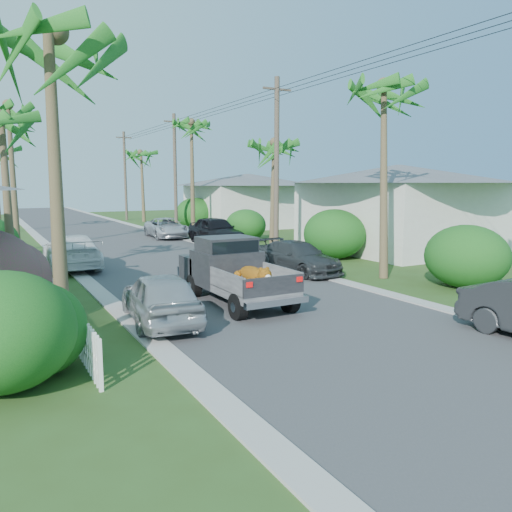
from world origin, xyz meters
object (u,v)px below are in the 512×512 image
palm_r_a (387,87)px  parked_car_lf (72,252)px  house_right_near (397,211)px  house_right_far (248,202)px  utility_pole_b (277,167)px  palm_r_b (273,143)px  utility_pole_c (175,173)px  pickup_truck (231,270)px  utility_pole_d (125,175)px  palm_l_b (1,118)px  palm_l_c (8,106)px  palm_l_a (47,33)px  palm_r_c (191,123)px  palm_r_d (141,153)px  parked_car_rm (297,258)px  parked_car_rd (167,228)px  parked_car_ln (160,298)px  parked_car_rf (216,231)px

palm_r_a → parked_car_lf: bearing=142.0°
house_right_near → house_right_far: bearing=90.0°
house_right_near → utility_pole_b: (-7.40, 1.00, 2.38)m
palm_r_a → palm_r_b: size_ratio=1.21×
palm_r_b → utility_pole_c: utility_pole_c is taller
house_right_near → pickup_truck: bearing=-154.1°
palm_r_b → utility_pole_d: utility_pole_d is taller
pickup_truck → palm_l_b: (-6.02, 6.69, 5.14)m
palm_l_c → house_right_near: 22.21m
pickup_truck → utility_pole_d: size_ratio=0.57×
palm_l_a → utility_pole_b: utility_pole_b is taller
palm_l_a → palm_l_b: palm_l_a is taller
palm_r_c → utility_pole_b: palm_r_c is taller
parked_car_lf → utility_pole_c: size_ratio=0.58×
palm_l_a → house_right_near: palm_l_a is taller
pickup_truck → palm_r_b: (7.38, 9.69, 4.94)m
house_right_far → utility_pole_b: utility_pole_b is taller
parked_car_lf → palm_r_d: 28.55m
pickup_truck → palm_r_a: bearing=5.6°
parked_car_rm → house_right_near: 9.85m
pickup_truck → house_right_far: 28.30m
palm_r_d → utility_pole_c: 12.22m
parked_car_rd → palm_r_a: 19.82m
pickup_truck → palm_r_a: (7.08, 0.69, 6.41)m
parked_car_ln → utility_pole_c: (9.20, 24.15, 3.89)m
parked_car_rd → parked_car_lf: bearing=-124.2°
palm_l_c → palm_l_a: bearing=-90.6°
palm_r_a → house_right_near: size_ratio=0.97×
pickup_truck → parked_car_lf: size_ratio=0.98×
parked_car_rf → palm_l_b: (-11.80, -7.27, 5.29)m
pickup_truck → palm_l_a: palm_l_a is taller
parked_car_rf → palm_r_a: 14.86m
pickup_truck → palm_l_b: size_ratio=0.69×
parked_car_rf → palm_r_d: size_ratio=0.63×
parked_car_rm → utility_pole_b: (1.67, 4.50, 3.95)m
parked_car_lf → palm_l_c: bearing=-76.0°
palm_r_b → house_right_near: 7.99m
palm_r_b → palm_r_d: (-0.10, 25.00, 0.79)m
palm_l_c → palm_r_c: size_ratio=0.98×
parked_car_rf → palm_r_a: (1.30, -13.27, 6.56)m
palm_l_a → utility_pole_d: bearing=73.6°
parked_car_rf → house_right_near: (8.00, -7.27, 1.36)m
parked_car_rf → palm_r_c: palm_r_c is taller
palm_l_c → palm_r_d: (12.50, 18.00, -1.18)m
utility_pole_d → parked_car_rf: bearing=-91.4°
parked_car_lf → house_right_near: 17.49m
pickup_truck → utility_pole_c: (6.38, 22.69, 3.59)m
palm_l_c → utility_pole_d: size_ratio=1.02×
palm_l_a → palm_r_c: palm_r_c is taller
palm_l_b → house_right_near: 20.19m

